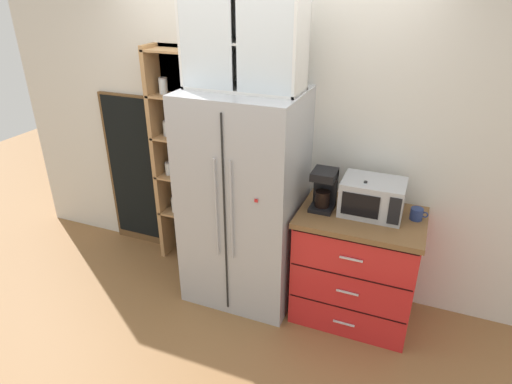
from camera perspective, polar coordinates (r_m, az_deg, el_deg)
The scene contains 13 objects.
ground_plane at distance 3.94m, azimuth -1.35°, elevation -12.34°, with size 10.70×10.70×0.00m, color olive.
wall_back_cream at distance 3.66m, azimuth 0.94°, elevation 7.32°, with size 5.00×0.10×2.55m, color silver.
refrigerator at distance 3.47m, azimuth -1.53°, elevation -1.02°, with size 0.88×0.73×1.74m.
pantry_shelf_column at distance 3.96m, azimuth -9.40°, elevation 4.42°, with size 0.52×0.26×1.98m.
counter_cabinet at distance 3.51m, azimuth 12.91°, elevation -9.35°, with size 0.90×0.65×0.90m.
microwave at distance 3.26m, azimuth 14.96°, elevation -0.67°, with size 0.44×0.33×0.26m.
coffee_maker at distance 3.26m, azimuth 8.90°, elevation 0.44°, with size 0.17×0.20×0.31m.
mug_navy at distance 3.31m, azimuth 20.25°, elevation -2.70°, with size 0.12×0.09×0.09m.
mug_charcoal at distance 3.25m, azimuth 13.77°, elevation -2.32°, with size 0.12×0.09×0.08m.
bottle_green at distance 3.20m, azimuth 13.76°, elevation -1.54°, with size 0.07×0.07×0.25m.
bottle_clear at distance 3.20m, azimuth 13.83°, elevation -1.17°, with size 0.06×0.06×0.28m.
upper_cabinet at distance 3.16m, azimuth -1.44°, elevation 19.03°, with size 0.84×0.32×0.65m.
chalkboard_menu at distance 4.39m, azimuth -15.49°, elevation 2.51°, with size 0.60×0.04×1.52m.
Camera 1 is at (1.25, -2.83, 2.44)m, focal length 30.64 mm.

